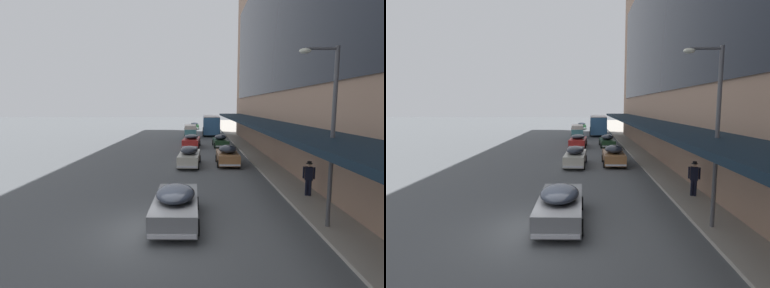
# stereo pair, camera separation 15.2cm
# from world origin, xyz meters

# --- Properties ---
(ground) EXTENTS (240.00, 240.00, 0.00)m
(ground) POSITION_xyz_m (0.00, 0.00, 0.00)
(ground) COLOR #535659
(transit_bus_kerbside_front) EXTENTS (2.99, 10.49, 3.18)m
(transit_bus_kerbside_front) POSITION_xyz_m (3.66, 40.37, 1.83)
(transit_bus_kerbside_front) COLOR #366699
(transit_bus_kerbside_front) RESTS_ON ground
(sedan_second_near) EXTENTS (1.85, 4.28, 1.68)m
(sedan_second_near) POSITION_xyz_m (3.85, 13.42, 0.82)
(sedan_second_near) COLOR #A16B3F
(sedan_second_near) RESTS_ON ground
(sedan_trailing_near) EXTENTS (1.90, 4.90, 1.64)m
(sedan_trailing_near) POSITION_xyz_m (0.68, 12.99, 0.81)
(sedan_trailing_near) COLOR beige
(sedan_trailing_near) RESTS_ON ground
(sedan_trailing_mid) EXTENTS (2.00, 4.79, 1.59)m
(sedan_trailing_mid) POSITION_xyz_m (0.43, 0.96, 0.79)
(sedan_trailing_mid) COLOR gray
(sedan_trailing_mid) RESTS_ON ground
(sedan_second_mid) EXTENTS (2.19, 4.99, 1.55)m
(sedan_second_mid) POSITION_xyz_m (0.63, 24.13, 0.77)
(sedan_second_mid) COLOR red
(sedan_second_mid) RESTS_ON ground
(sedan_far_back) EXTENTS (1.94, 4.41, 1.40)m
(sedan_far_back) POSITION_xyz_m (0.71, 52.37, 0.70)
(sedan_far_back) COLOR #1A3E21
(sedan_far_back) RESTS_ON ground
(sedan_lead_mid) EXTENTS (1.84, 4.75, 1.52)m
(sedan_lead_mid) POSITION_xyz_m (4.12, 24.52, 0.75)
(sedan_lead_mid) COLOR #1C3B21
(sedan_lead_mid) RESTS_ON ground
(vw_van) EXTENTS (1.99, 4.59, 1.96)m
(vw_van) POSITION_xyz_m (0.26, 34.79, 1.10)
(vw_van) COLOR teal
(vw_van) RESTS_ON ground
(pedestrian_at_kerb) EXTENTS (0.59, 0.36, 1.86)m
(pedestrian_at_kerb) POSITION_xyz_m (7.25, 4.36, 1.18)
(pedestrian_at_kerb) COLOR black
(pedestrian_at_kerb) RESTS_ON sidewalk_kerb
(street_lamp) EXTENTS (1.50, 0.28, 6.96)m
(street_lamp) POSITION_xyz_m (6.35, 0.23, 4.20)
(street_lamp) COLOR #4C4C51
(street_lamp) RESTS_ON sidewalk_kerb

